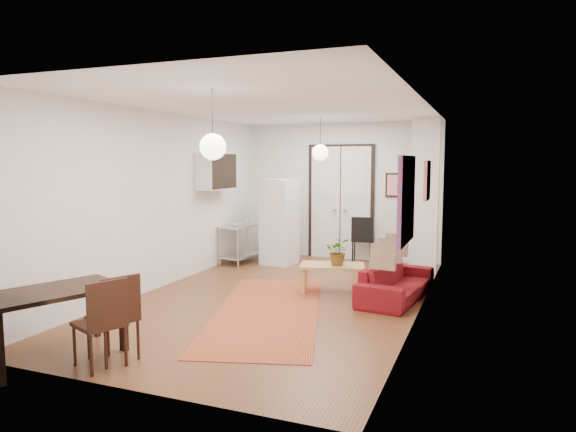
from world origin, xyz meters
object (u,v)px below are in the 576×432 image
(coffee_table, at_px, (332,268))
(kitchen_counter, at_px, (242,239))
(dining_chair_far, at_px, (105,313))
(sofa, at_px, (396,282))
(fridge, at_px, (279,222))
(dining_chair_near, at_px, (118,308))
(dining_table, at_px, (53,297))
(black_side_chair, at_px, (364,235))

(coffee_table, distance_m, kitchen_counter, 2.93)
(dining_chair_far, bearing_deg, kitchen_counter, -145.98)
(sofa, height_order, fridge, fridge)
(fridge, bearing_deg, coffee_table, -39.42)
(kitchen_counter, xyz_separation_m, dining_chair_near, (1.06, -5.10, 0.04))
(fridge, bearing_deg, dining_table, -85.17)
(dining_chair_near, distance_m, black_side_chair, 6.23)
(dining_table, distance_m, dining_chair_near, 0.68)
(sofa, relative_size, dining_table, 1.18)
(fridge, xyz_separation_m, black_side_chair, (1.55, 0.86, -0.30))
(kitchen_counter, relative_size, dining_chair_near, 1.19)
(sofa, distance_m, fridge, 3.30)
(dining_table, bearing_deg, dining_chair_far, 8.68)
(coffee_table, distance_m, fridge, 2.49)
(dining_chair_far, bearing_deg, sofa, 169.30)
(kitchen_counter, relative_size, dining_table, 0.72)
(dining_table, xyz_separation_m, dining_chair_far, (0.60, 0.09, -0.13))
(fridge, height_order, black_side_chair, fridge)
(coffee_table, xyz_separation_m, dining_chair_far, (-1.36, -3.65, 0.14))
(fridge, distance_m, dining_chair_near, 5.26)
(kitchen_counter, relative_size, black_side_chair, 1.14)
(dining_chair_far, bearing_deg, dining_table, -58.58)
(fridge, relative_size, dining_chair_near, 1.88)
(kitchen_counter, xyz_separation_m, fridge, (0.76, 0.14, 0.37))
(kitchen_counter, bearing_deg, fridge, 18.71)
(fridge, height_order, dining_chair_far, fridge)
(dining_table, bearing_deg, kitchen_counter, 94.85)
(coffee_table, height_order, fridge, fridge)
(coffee_table, height_order, kitchen_counter, kitchen_counter)
(dining_table, bearing_deg, sofa, 51.12)
(sofa, height_order, dining_chair_near, dining_chair_near)
(dining_chair_near, bearing_deg, sofa, 167.78)
(coffee_table, height_order, dining_table, dining_table)
(sofa, bearing_deg, black_side_chair, 30.58)
(dining_chair_near, bearing_deg, dining_table, -41.38)
(sofa, distance_m, dining_chair_near, 4.17)
(sofa, xyz_separation_m, black_side_chair, (-1.12, 2.69, 0.30))
(sofa, relative_size, dining_chair_far, 1.96)
(dining_chair_far, bearing_deg, fridge, -154.18)
(sofa, relative_size, fridge, 1.04)
(sofa, xyz_separation_m, dining_chair_far, (-2.38, -3.61, 0.27))
(dining_chair_far, height_order, black_side_chair, black_side_chair)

